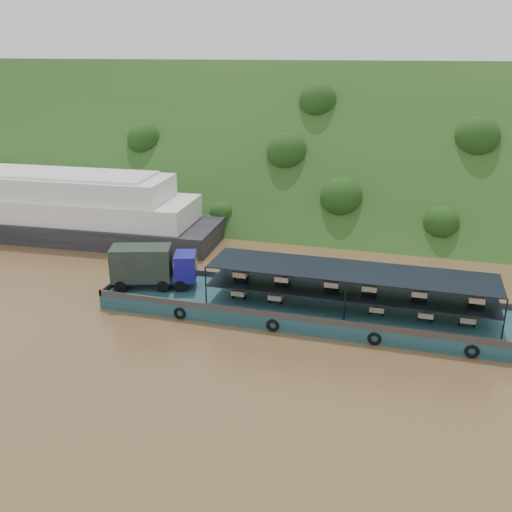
# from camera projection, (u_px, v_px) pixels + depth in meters

# --- Properties ---
(ground) EXTENTS (160.00, 160.00, 0.00)m
(ground) POSITION_uv_depth(u_px,v_px,m) (268.00, 303.00, 50.67)
(ground) COLOR brown
(ground) RESTS_ON ground
(hillside) EXTENTS (140.00, 39.60, 39.60)m
(hillside) POSITION_uv_depth(u_px,v_px,m) (332.00, 203.00, 83.17)
(hillside) COLOR #1E3D16
(hillside) RESTS_ON ground
(cargo_barge) EXTENTS (35.11, 7.18, 4.98)m
(cargo_barge) POSITION_uv_depth(u_px,v_px,m) (286.00, 301.00, 48.18)
(cargo_barge) COLOR #133B42
(cargo_barge) RESTS_ON ground
(passenger_ferry) EXTENTS (38.62, 11.60, 7.73)m
(passenger_ferry) POSITION_uv_depth(u_px,v_px,m) (61.00, 208.00, 67.91)
(passenger_ferry) COLOR black
(passenger_ferry) RESTS_ON ground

